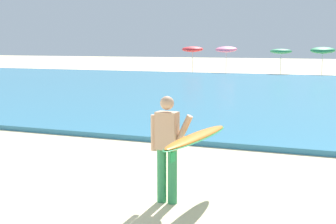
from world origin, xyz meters
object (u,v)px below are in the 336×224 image
(beach_umbrella_2, at_px, (281,51))
(beach_umbrella_1, at_px, (226,49))
(beach_umbrella_3, at_px, (323,50))
(surfer_with_board, at_px, (182,141))
(beach_umbrella_0, at_px, (193,49))

(beach_umbrella_2, bearing_deg, beach_umbrella_1, 174.10)
(beach_umbrella_3, bearing_deg, surfer_with_board, -88.83)
(surfer_with_board, height_order, beach_umbrella_2, beach_umbrella_2)
(beach_umbrella_0, distance_m, beach_umbrella_3, 11.22)
(beach_umbrella_0, distance_m, beach_umbrella_1, 3.30)
(beach_umbrella_0, relative_size, beach_umbrella_1, 0.97)
(beach_umbrella_1, xyz_separation_m, beach_umbrella_2, (4.75, -0.49, -0.13))
(beach_umbrella_0, height_order, beach_umbrella_3, beach_umbrella_3)
(beach_umbrella_0, bearing_deg, beach_umbrella_2, -7.01)
(surfer_with_board, bearing_deg, beach_umbrella_1, 104.25)
(beach_umbrella_2, bearing_deg, surfer_with_board, -83.37)
(surfer_with_board, relative_size, beach_umbrella_2, 1.20)
(surfer_with_board, relative_size, beach_umbrella_3, 1.11)
(beach_umbrella_1, xyz_separation_m, beach_umbrella_3, (7.96, 0.26, -0.05))
(beach_umbrella_1, bearing_deg, beach_umbrella_0, 171.38)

